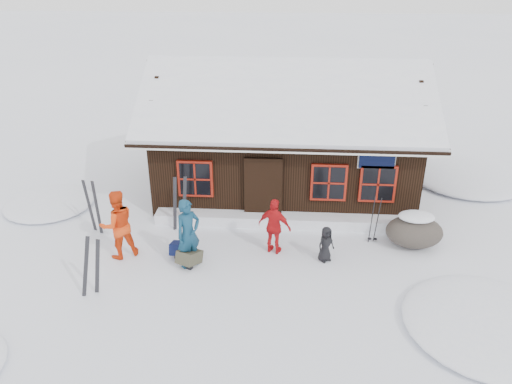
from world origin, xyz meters
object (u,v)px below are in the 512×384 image
at_px(skier_crouched, 326,244).
at_px(boulder, 414,231).
at_px(skier_orange_left, 118,225).
at_px(skier_orange_right, 275,226).
at_px(ski_poles, 375,220).
at_px(backpack_blue, 179,250).
at_px(ski_pair_left, 92,267).
at_px(backpack_olive, 189,259).
at_px(skier_teal, 188,234).

bearing_deg(skier_crouched, boulder, -15.18).
xyz_separation_m(skier_orange_left, skier_orange_right, (4.08, 0.47, -0.17)).
relative_size(ski_poles, backpack_blue, 2.62).
distance_m(ski_pair_left, ski_poles, 7.49).
distance_m(skier_orange_right, boulder, 3.89).
distance_m(skier_orange_left, backpack_blue, 1.74).
bearing_deg(ski_pair_left, skier_orange_left, 81.84).
distance_m(boulder, ski_poles, 1.11).
height_order(skier_orange_right, backpack_olive, skier_orange_right).
distance_m(skier_teal, ski_pair_left, 2.45).
bearing_deg(backpack_blue, skier_crouched, 0.55).
bearing_deg(skier_crouched, skier_orange_right, 131.25).
xyz_separation_m(skier_orange_left, ski_pair_left, (-0.10, -1.68, -0.19)).
bearing_deg(skier_orange_left, skier_orange_right, 152.38).
bearing_deg(skier_orange_left, ski_pair_left, 52.60).
xyz_separation_m(skier_teal, skier_crouched, (3.51, 0.45, -0.44)).
relative_size(ski_pair_left, ski_poles, 1.12).
xyz_separation_m(skier_teal, skier_orange_left, (-1.92, 0.30, 0.02)).
distance_m(skier_orange_left, backpack_olive, 2.09).
relative_size(skier_orange_left, skier_crouched, 1.93).
distance_m(boulder, backpack_blue, 6.44).
bearing_deg(backpack_olive, skier_orange_right, 43.57).
distance_m(skier_crouched, backpack_olive, 3.57).
relative_size(skier_orange_left, ski_pair_left, 1.19).
height_order(skier_teal, backpack_blue, skier_teal).
bearing_deg(skier_orange_right, ski_pair_left, 48.54).
height_order(skier_orange_right, skier_crouched, skier_orange_right).
bearing_deg(skier_teal, backpack_olive, -177.84).
xyz_separation_m(ski_pair_left, backpack_olive, (2.00, 1.37, -0.60)).
height_order(skier_orange_left, ski_pair_left, skier_orange_left).
bearing_deg(boulder, backpack_blue, -171.52).
xyz_separation_m(skier_crouched, backpack_olive, (-3.52, -0.46, -0.33)).
distance_m(skier_orange_left, skier_crouched, 5.45).
height_order(ski_poles, backpack_olive, ski_poles).
xyz_separation_m(skier_crouched, boulder, (2.47, 0.92, -0.04)).
relative_size(backpack_blue, backpack_olive, 0.90).
relative_size(skier_teal, skier_crouched, 1.89).
height_order(skier_orange_right, backpack_blue, skier_orange_right).
distance_m(boulder, backpack_olive, 6.16).
bearing_deg(backpack_blue, ski_poles, 11.69).
distance_m(skier_teal, skier_orange_left, 1.94).
xyz_separation_m(skier_orange_right, ski_poles, (2.74, 0.74, -0.11)).
xyz_separation_m(skier_orange_right, backpack_blue, (-2.54, -0.34, -0.64)).
relative_size(boulder, backpack_olive, 2.55).
bearing_deg(skier_teal, boulder, -32.08).
xyz_separation_m(backpack_blue, backpack_olive, (0.37, -0.44, 0.02)).
bearing_deg(skier_teal, ski_poles, -27.98).
bearing_deg(backpack_olive, skier_orange_left, -165.42).
relative_size(skier_teal, boulder, 1.21).
height_order(skier_teal, skier_orange_left, skier_orange_left).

